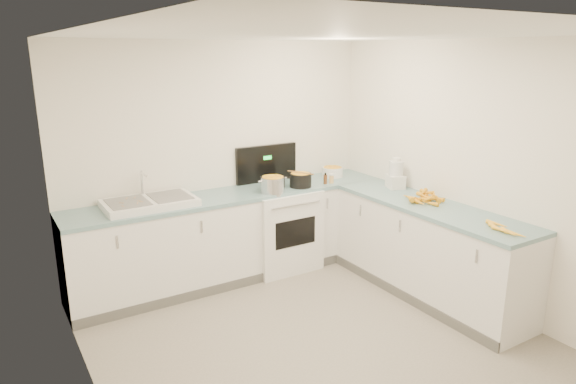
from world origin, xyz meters
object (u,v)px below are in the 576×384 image
steel_pot (273,186)px  extract_bottle (325,179)px  stove (280,226)px  black_pot (301,181)px  sink (150,202)px  mixing_bowl (332,172)px  spice_jar (331,179)px  food_processor (396,175)px

steel_pot → extract_bottle: 0.69m
stove → black_pot: stove is taller
stove → sink: stove is taller
steel_pot → sink: bearing=171.7°
steel_pot → black_pot: (0.38, 0.04, -0.01)m
mixing_bowl → spice_jar: size_ratio=2.75×
stove → black_pot: 0.58m
sink → black_pot: size_ratio=3.58×
mixing_bowl → stove: bearing=-174.6°
stove → food_processor: bearing=-34.2°
sink → spice_jar: 2.04m
steel_pot → stove: bearing=42.8°
mixing_bowl → food_processor: bearing=-71.1°
black_pot → spice_jar: black_pot is taller
steel_pot → extract_bottle: size_ratio=2.48×
steel_pot → food_processor: (1.23, -0.54, 0.07)m
stove → extract_bottle: size_ratio=13.13×
sink → food_processor: 2.61m
steel_pot → black_pot: size_ratio=1.07×
stove → steel_pot: 0.60m
sink → mixing_bowl: (2.23, 0.06, 0.02)m
extract_bottle → spice_jar: bearing=-5.5°
extract_bottle → spice_jar: extract_bottle is taller
sink → mixing_bowl: size_ratio=3.45×
mixing_bowl → spice_jar: 0.32m
black_pot → spice_jar: 0.39m
steel_pot → mixing_bowl: size_ratio=1.03×
stove → spice_jar: bearing=-16.8°
sink → steel_pot: (1.27, -0.19, 0.04)m
black_pot → spice_jar: bearing=-6.6°
sink → extract_bottle: sink is taller
stove → sink: size_ratio=1.58×
extract_bottle → spice_jar: 0.08m
extract_bottle → food_processor: food_processor is taller
steel_pot → mixing_bowl: 0.99m
stove → food_processor: stove is taller
sink → mixing_bowl: bearing=1.5°
sink → extract_bottle: (1.95, -0.18, 0.01)m
food_processor → stove: bearing=145.8°
sink → extract_bottle: bearing=-5.4°
stove → spice_jar: 0.79m
black_pot → food_processor: bearing=-34.3°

